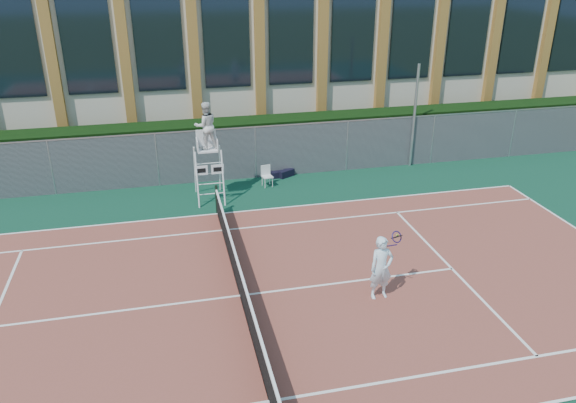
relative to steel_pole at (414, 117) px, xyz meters
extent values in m
plane|color=#233814|center=(-8.97, -8.70, -2.25)|extent=(120.00, 120.00, 0.00)
cube|color=#0E3E28|center=(-8.97, -7.70, -2.25)|extent=(36.00, 20.00, 0.01)
cube|color=brown|center=(-8.97, -8.70, -2.23)|extent=(23.77, 10.97, 0.02)
cylinder|color=black|center=(-8.97, -3.10, -1.70)|extent=(0.10, 0.10, 1.10)
cube|color=black|center=(-8.97, -8.70, -1.79)|extent=(0.03, 11.00, 0.86)
cube|color=white|center=(-8.97, -8.70, -1.34)|extent=(0.06, 11.20, 0.07)
cube|color=black|center=(-8.97, 1.30, -1.15)|extent=(40.00, 1.40, 2.20)
cube|color=beige|center=(-8.97, 9.30, 1.75)|extent=(44.00, 10.00, 8.00)
cylinder|color=#9EA0A5|center=(0.00, 0.00, 0.00)|extent=(0.12, 0.12, 4.51)
cylinder|color=white|center=(-9.57, -2.23, -1.25)|extent=(0.06, 0.58, 2.09)
cylinder|color=white|center=(-8.61, -2.23, -1.25)|extent=(0.06, 0.58, 2.09)
cylinder|color=white|center=(-9.57, -1.17, -1.25)|extent=(0.06, 0.58, 2.09)
cylinder|color=white|center=(-8.61, -1.17, -1.25)|extent=(0.06, 0.58, 2.09)
cube|color=white|center=(-9.09, -1.70, -0.27)|extent=(0.75, 0.64, 0.06)
cube|color=white|center=(-9.09, -1.40, 0.11)|extent=(0.75, 0.05, 0.64)
cube|color=white|center=(-9.39, -2.13, -0.91)|extent=(0.47, 0.03, 0.36)
cube|color=white|center=(-8.79, -2.13, -0.91)|extent=(0.47, 0.03, 0.36)
imported|color=silver|center=(-9.09, -1.65, 0.65)|extent=(0.97, 0.82, 1.76)
cube|color=silver|center=(-6.69, -0.98, -1.83)|extent=(0.46, 0.46, 0.04)
cube|color=silver|center=(-6.72, -0.80, -1.60)|extent=(0.40, 0.11, 0.43)
cylinder|color=silver|center=(-6.82, -1.17, -2.04)|extent=(0.03, 0.03, 0.40)
cylinder|color=silver|center=(-6.50, -1.11, -2.04)|extent=(0.03, 0.03, 0.40)
cylinder|color=silver|center=(-6.88, -0.85, -2.04)|extent=(0.03, 0.03, 0.40)
cylinder|color=silver|center=(-6.56, -0.80, -2.04)|extent=(0.03, 0.03, 0.40)
cube|color=black|center=(-5.70, -0.10, -2.09)|extent=(0.76, 0.59, 0.30)
cube|color=black|center=(-6.02, -0.10, -2.11)|extent=(0.67, 0.33, 0.26)
imported|color=white|center=(-5.25, -9.61, -1.32)|extent=(0.69, 0.48, 1.81)
torus|color=#1E144C|center=(-4.77, -9.36, -0.55)|extent=(0.38, 0.30, 0.30)
sphere|color=#CCE533|center=(-4.67, -9.18, -0.60)|extent=(0.07, 0.07, 0.07)
camera|label=1|loc=(-10.65, -21.78, 6.41)|focal=35.00mm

